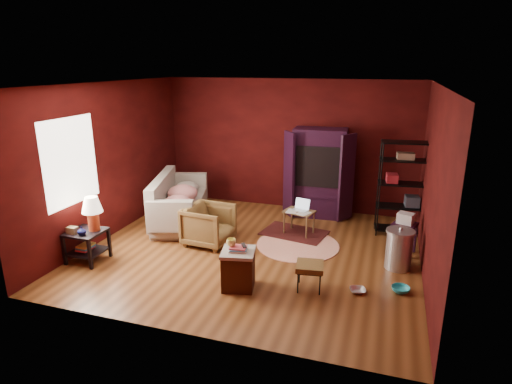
# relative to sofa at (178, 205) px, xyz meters

# --- Properties ---
(room) EXTENTS (5.54, 5.04, 2.84)m
(room) POSITION_rel_sofa_xyz_m (1.80, -0.85, 1.03)
(room) COLOR brown
(room) RESTS_ON ground
(sofa) EXTENTS (1.12, 2.01, 0.75)m
(sofa) POSITION_rel_sofa_xyz_m (0.00, 0.00, 0.00)
(sofa) COLOR #9D9387
(sofa) RESTS_ON ground
(armchair) EXTENTS (0.77, 0.81, 0.78)m
(armchair) POSITION_rel_sofa_xyz_m (1.01, -0.79, 0.01)
(armchair) COLOR black
(armchair) RESTS_ON ground
(pet_bowl_steel) EXTENTS (0.23, 0.12, 0.23)m
(pet_bowl_steel) POSITION_rel_sofa_xyz_m (3.70, -1.72, -0.26)
(pet_bowl_steel) COLOR silver
(pet_bowl_steel) RESTS_ON ground
(pet_bowl_turquoise) EXTENTS (0.27, 0.13, 0.25)m
(pet_bowl_turquoise) POSITION_rel_sofa_xyz_m (4.28, -1.52, -0.25)
(pet_bowl_turquoise) COLOR #28AABC
(pet_bowl_turquoise) RESTS_ON ground
(vase) EXTENTS (0.15, 0.15, 0.14)m
(vase) POSITION_rel_sofa_xyz_m (-0.54, -2.17, 0.21)
(vase) COLOR #0C0F3D
(vase) RESTS_ON side_table
(mug) EXTENTS (0.16, 0.14, 0.13)m
(mug) POSITION_rel_sofa_xyz_m (1.94, -2.10, 0.32)
(mug) COLOR #E8DE71
(mug) RESTS_ON hamper
(side_table) EXTENTS (0.54, 0.54, 1.08)m
(side_table) POSITION_rel_sofa_xyz_m (-0.54, -1.98, 0.27)
(side_table) COLOR black
(side_table) RESTS_ON ground
(sofa_cushions) EXTENTS (1.42, 2.27, 0.89)m
(sofa_cushions) POSITION_rel_sofa_xyz_m (0.00, -0.06, 0.06)
(sofa_cushions) COLOR #9D9387
(sofa_cushions) RESTS_ON sofa
(hamper) EXTENTS (0.55, 0.55, 0.66)m
(hamper) POSITION_rel_sofa_xyz_m (2.04, -2.09, -0.08)
(hamper) COLOR #461F10
(hamper) RESTS_ON ground
(footstool) EXTENTS (0.43, 0.43, 0.39)m
(footstool) POSITION_rel_sofa_xyz_m (3.02, -1.82, -0.04)
(footstool) COLOR black
(footstool) RESTS_ON ground
(rug_round) EXTENTS (1.61, 1.61, 0.01)m
(rug_round) POSITION_rel_sofa_xyz_m (2.54, -0.38, -0.37)
(rug_round) COLOR white
(rug_round) RESTS_ON ground
(rug_oriental) EXTENTS (1.30, 0.98, 0.01)m
(rug_oriental) POSITION_rel_sofa_xyz_m (2.36, 0.13, -0.36)
(rug_oriental) COLOR #551816
(rug_oriental) RESTS_ON ground
(laptop_desk) EXTENTS (0.62, 0.52, 0.67)m
(laptop_desk) POSITION_rel_sofa_xyz_m (2.45, 0.15, 0.04)
(laptop_desk) COLOR brown
(laptop_desk) RESTS_ON ground
(tv_armoire) EXTENTS (1.45, 0.81, 1.84)m
(tv_armoire) POSITION_rel_sofa_xyz_m (2.59, 1.27, 0.58)
(tv_armoire) COLOR black
(tv_armoire) RESTS_ON ground
(wire_shelving) EXTENTS (0.90, 0.48, 1.77)m
(wire_shelving) POSITION_rel_sofa_xyz_m (4.25, 0.73, 0.59)
(wire_shelving) COLOR black
(wire_shelving) RESTS_ON ground
(small_stand) EXTENTS (0.46, 0.46, 0.72)m
(small_stand) POSITION_rel_sofa_xyz_m (4.31, -0.15, 0.16)
(small_stand) COLOR black
(small_stand) RESTS_ON ground
(trash_can) EXTENTS (0.57, 0.57, 0.69)m
(trash_can) POSITION_rel_sofa_xyz_m (4.23, -0.75, -0.05)
(trash_can) COLOR silver
(trash_can) RESTS_ON ground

